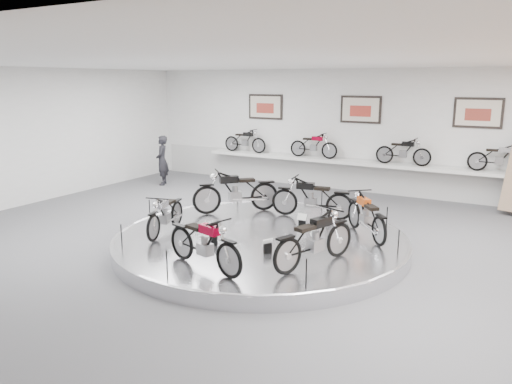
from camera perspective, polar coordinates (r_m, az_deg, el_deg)
The scene contains 22 objects.
floor at distance 10.85m, azimuth -0.25°, elevation -6.85°, with size 16.00×16.00×0.00m, color #4F4F51.
ceiling at distance 10.23m, azimuth -0.27°, elevation 14.78°, with size 16.00×16.00×0.00m, color white.
wall_back at distance 16.75m, azimuth 11.80°, elevation 6.83°, with size 16.00×16.00×0.00m, color white.
wall_left at distance 15.89m, azimuth -26.31°, elevation 5.49°, with size 14.00×14.00×0.00m, color white.
dado_band at distance 16.93m, azimuth 11.56°, elevation 1.93°, with size 15.68×0.04×1.10m, color #BCBCBA.
display_platform at distance 11.05m, azimuth 0.53°, elevation -5.66°, with size 6.40×6.40×0.30m, color silver.
platform_rim at distance 11.01m, azimuth 0.53°, elevation -5.07°, with size 6.40×6.40×0.10m, color #B2B2BA.
shelf at distance 16.59m, azimuth 11.33°, elevation 3.31°, with size 11.00×0.55×0.10m, color silver.
poster_left at distance 18.03m, azimuth 1.08°, elevation 9.71°, with size 1.35×0.06×0.88m, color beige.
poster_center at distance 16.66m, azimuth 11.87°, elevation 9.21°, with size 1.35×0.06×0.88m, color beige.
poster_right at distance 15.94m, azimuth 24.04°, elevation 8.25°, with size 1.35×0.06×0.88m, color beige.
shelf_bike_a at distance 18.26m, azimuth -1.27°, elevation 5.70°, with size 1.22×0.42×0.73m, color black, non-canonical shape.
shelf_bike_b at distance 17.05m, azimuth 6.59°, elevation 5.13°, with size 1.22×0.42×0.73m, color maroon, non-canonical shape.
shelf_bike_c at distance 16.13m, azimuth 16.46°, elevation 4.27°, with size 1.22×0.42×0.73m, color black, non-canonical shape.
shelf_bike_d at distance 15.76m, azimuth 26.05°, elevation 3.31°, with size 1.22×0.42×0.73m, color #B3B2B7, non-canonical shape.
bike_a at distance 11.02m, azimuth 12.49°, elevation -2.60°, with size 1.63×0.58×0.96m, color #BA4813, non-canonical shape.
bike_b at distance 12.30m, azimuth 6.38°, elevation -0.64°, with size 1.74×0.61×1.02m, color black, non-canonical shape.
bike_c at distance 12.73m, azimuth -2.31°, elevation 0.11°, with size 1.90×0.67×1.12m, color black, non-canonical shape.
bike_d at distance 11.18m, azimuth -10.32°, elevation -2.46°, with size 1.52×0.54×0.89m, color #B3B2B7, non-canonical shape.
bike_e at distance 8.99m, azimuth -5.95°, elevation -5.77°, with size 1.66×0.59×0.98m, color maroon, non-canonical shape.
bike_f at distance 9.16m, azimuth 6.72°, elevation -5.31°, with size 1.73×0.61×1.02m, color black, non-canonical shape.
visitor at distance 17.89m, azimuth -10.67°, elevation 3.58°, with size 0.63×0.42×1.74m, color black.
Camera 1 is at (5.08, -8.88, 3.62)m, focal length 35.00 mm.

